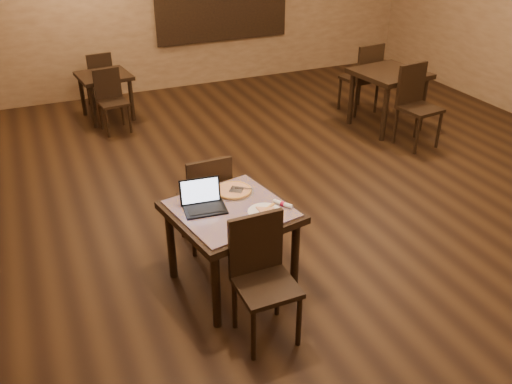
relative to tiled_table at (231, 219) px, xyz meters
name	(u,v)px	position (x,y,z in m)	size (l,w,h in m)	color
ground	(349,222)	(1.47, 0.44, -0.66)	(10.00, 10.00, 0.00)	black
tiled_table	(231,219)	(0.00, 0.00, 0.00)	(1.08, 1.08, 0.76)	black
chair_main_near	(262,271)	(0.00, -0.61, -0.11)	(0.43, 0.43, 0.98)	black
chair_main_far	(207,197)	(0.00, 0.62, -0.12)	(0.42, 0.42, 0.96)	black
laptop	(203,201)	(-0.20, 0.10, 0.16)	(0.36, 0.29, 0.23)	black
plate	(265,212)	(0.22, -0.18, 0.11)	(0.27, 0.27, 0.01)	white
pizza_slice	(265,210)	(0.22, -0.18, 0.13)	(0.17, 0.17, 0.02)	beige
pizza_pan	(234,191)	(0.12, 0.24, 0.11)	(0.35, 0.35, 0.01)	silver
pizza_whole	(234,190)	(0.12, 0.24, 0.12)	(0.31, 0.31, 0.02)	beige
spatula	(237,190)	(0.14, 0.22, 0.13)	(0.11, 0.26, 0.01)	silver
napkin_roll	(283,204)	(0.40, -0.14, 0.12)	(0.12, 0.16, 0.04)	white
other_table_a	(389,81)	(3.32, 2.46, 0.02)	(0.98, 0.98, 0.82)	black
other_table_a_chair_near	(416,101)	(3.31, 1.84, -0.06)	(0.51, 0.51, 1.07)	black
other_table_a_chair_far	(364,75)	(3.33, 3.08, -0.06)	(0.51, 0.51, 1.07)	black
other_table_b	(104,82)	(-0.26, 4.44, -0.10)	(0.79, 0.79, 0.67)	black
other_table_b_chair_near	(111,97)	(-0.27, 3.93, -0.17)	(0.42, 0.42, 0.86)	black
other_table_b_chair_far	(100,77)	(-0.25, 4.94, -0.17)	(0.42, 0.42, 0.86)	black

